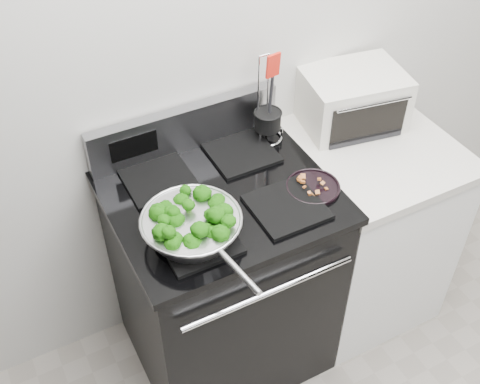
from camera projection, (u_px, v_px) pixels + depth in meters
back_wall at (251, 32)px, 2.19m from camera, size 4.00×0.02×2.70m
gas_range at (223, 277)px, 2.45m from camera, size 0.79×0.69×1.13m
counter at (360, 226)px, 2.70m from camera, size 0.62×0.68×0.92m
skillet at (192, 225)px, 1.95m from camera, size 0.34×0.53×0.07m
broccoli_pile at (191, 221)px, 1.94m from camera, size 0.26×0.26×0.09m
bacon_plate at (313, 185)px, 2.15m from camera, size 0.20×0.20×0.04m
utensil_holder at (267, 125)px, 2.33m from camera, size 0.12×0.12×0.38m
toaster_oven at (352, 99)px, 2.44m from camera, size 0.44×0.36×0.23m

